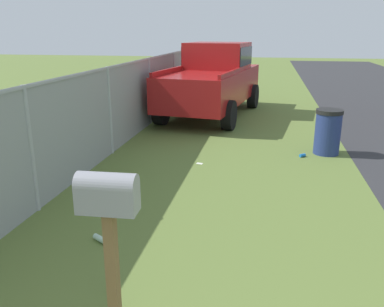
% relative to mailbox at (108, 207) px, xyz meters
% --- Properties ---
extents(mailbox, '(0.23, 0.48, 1.40)m').
position_rel_mailbox_xyz_m(mailbox, '(0.00, 0.00, 0.00)').
color(mailbox, brown).
rests_on(mailbox, ground).
extents(pickup_truck, '(5.18, 2.68, 2.09)m').
position_rel_mailbox_xyz_m(pickup_truck, '(9.20, 0.43, -0.01)').
color(pickup_truck, maroon).
rests_on(pickup_truck, ground).
extents(trash_bin, '(0.54, 0.54, 0.92)m').
position_rel_mailbox_xyz_m(trash_bin, '(5.59, -2.40, -0.65)').
color(trash_bin, navy).
rests_on(trash_bin, ground).
extents(fence_section, '(19.68, 0.07, 1.76)m').
position_rel_mailbox_xyz_m(fence_section, '(6.21, 1.93, -0.17)').
color(fence_section, '#9EA3A8').
rests_on(fence_section, ground).
extents(litter_wrapper_far_scatter, '(0.11, 0.14, 0.01)m').
position_rel_mailbox_xyz_m(litter_wrapper_far_scatter, '(4.46, 0.04, -1.11)').
color(litter_wrapper_far_scatter, silver).
rests_on(litter_wrapper_far_scatter, ground).
extents(litter_bottle_midfield_b, '(0.18, 0.22, 0.07)m').
position_rel_mailbox_xyz_m(litter_bottle_midfield_b, '(1.34, 0.71, -1.08)').
color(litter_bottle_midfield_b, '#B2D8BF').
rests_on(litter_bottle_midfield_b, ground).
extents(litter_can_midfield_a, '(0.13, 0.14, 0.07)m').
position_rel_mailbox_xyz_m(litter_can_midfield_a, '(5.26, -1.92, -1.08)').
color(litter_can_midfield_a, blue).
rests_on(litter_can_midfield_a, ground).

